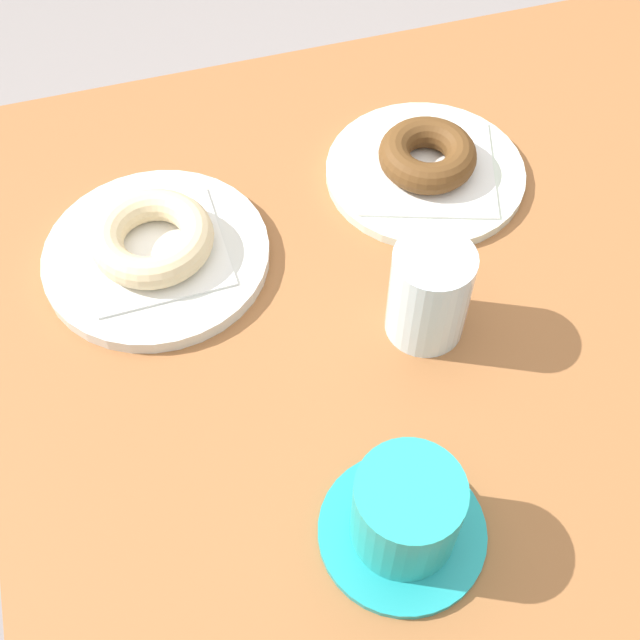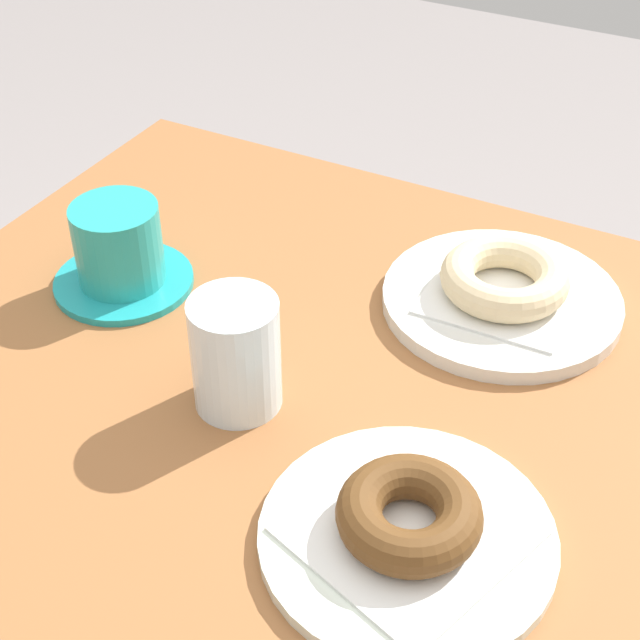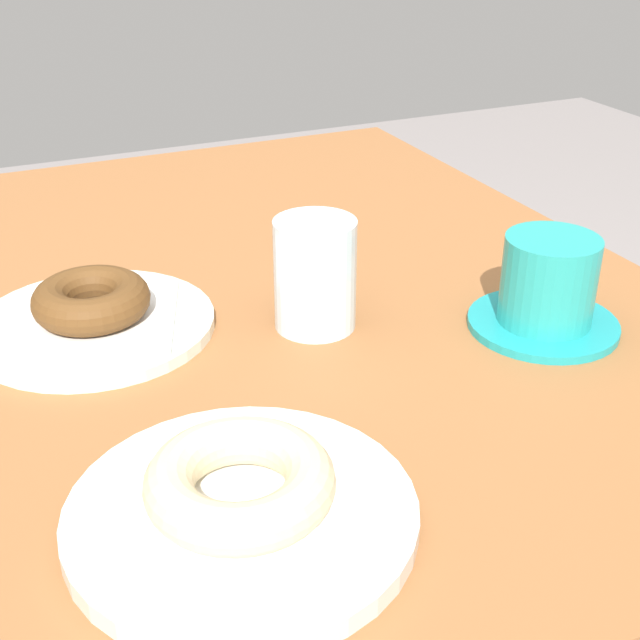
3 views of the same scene
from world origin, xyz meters
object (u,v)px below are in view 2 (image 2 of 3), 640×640
plate_sugar_ring (501,300)px  donut_chocolate_ring (409,514)px  donut_sugar_ring (505,278)px  plate_chocolate_ring (407,537)px  coffee_cup (119,251)px  water_glass (236,354)px

plate_sugar_ring → donut_chocolate_ring: bearing=6.5°
donut_sugar_ring → plate_chocolate_ring: bearing=6.5°
plate_sugar_ring → coffee_cup: 0.38m
donut_sugar_ring → water_glass: water_glass is taller
donut_sugar_ring → coffee_cup: 0.37m
plate_sugar_ring → donut_sugar_ring: (0.00, 0.00, 0.03)m
donut_chocolate_ring → water_glass: size_ratio=1.03×
coffee_cup → donut_chocolate_ring: bearing=66.5°
donut_sugar_ring → donut_chocolate_ring: 0.31m
plate_sugar_ring → plate_chocolate_ring: (0.31, 0.03, -0.00)m
donut_sugar_ring → water_glass: (0.23, -0.16, 0.02)m
plate_sugar_ring → plate_chocolate_ring: size_ratio=1.05×
plate_chocolate_ring → water_glass: bearing=-111.2°
water_glass → coffee_cup: 0.21m
plate_sugar_ring → donut_sugar_ring: bearing=0.0°
plate_chocolate_ring → donut_chocolate_ring: (0.00, 0.00, 0.03)m
plate_chocolate_ring → plate_sugar_ring: bearing=-173.5°
donut_sugar_ring → coffee_cup: (0.14, -0.35, 0.01)m
donut_sugar_ring → donut_chocolate_ring: donut_sugar_ring is taller
plate_chocolate_ring → coffee_cup: size_ratio=1.59×
water_glass → donut_chocolate_ring: bearing=68.8°
donut_chocolate_ring → plate_sugar_ring: bearing=-173.5°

